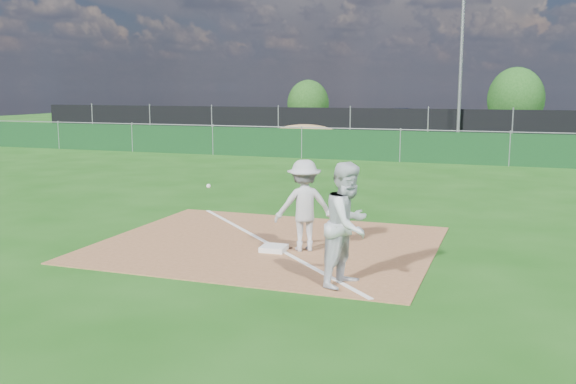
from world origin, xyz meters
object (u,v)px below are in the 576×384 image
Objects in this scene: light_pole at (461,63)px; tree_mid at (516,99)px; car_left at (350,122)px; runner at (348,224)px; play_at_first at (304,205)px; car_mid at (405,123)px; first_base at (274,248)px; tree_left at (308,104)px; car_right at (547,128)px.

light_pole is 11.13m from tree_mid.
light_pole reaches higher than car_left.
car_left is (-6.66, 4.81, -3.20)m from light_pole.
light_pole is at bearing 17.16° from runner.
car_mid is at bearing 95.72° from play_at_first.
first_base is 0.13× the size of tree_left.
light_pole reaches higher than car_right.
car_mid is (-3.90, 28.48, -0.07)m from runner.
first_base is 0.08× the size of car_mid.
play_at_first is 33.09m from tree_left.
tree_mid is at bearing -37.38° from car_mid.
runner reaches higher than car_right.
light_pole reaches higher than runner.
play_at_first is 26.96m from car_mid.
runner reaches higher than car_mid.
tree_left reaches higher than car_left.
tree_mid is (13.34, 1.11, 0.39)m from tree_left.
tree_mid is (3.75, 32.83, 2.05)m from first_base.
play_at_first is at bearing -91.88° from light_pole.
light_pole is at bearing 88.12° from play_at_first.
tree_mid is at bearing 4.74° from tree_left.
car_left is 0.95× the size of car_right.
light_pole is 7.20m from car_right.
car_left is 3.26m from car_mid.
car_right is (10.91, -0.03, -0.08)m from car_left.
runner is at bearing 171.38° from car_right.
light_pole is 1.94× the size of tree_mid.
play_at_first reaches higher than first_base.
tree_left is (-15.04, 4.77, 1.01)m from car_right.
light_pole reaches higher than tree_left.
tree_left is (-10.79, 9.56, -2.27)m from light_pole.
play_at_first is at bearing 52.16° from runner.
first_base is at bearing -96.52° from tree_mid.
tree_mid reaches higher than first_base.
first_base is at bearing -176.55° from car_left.
car_right is at bearing -17.60° from tree_left.
light_pole is at bearing -103.42° from tree_mid.
tree_left is at bearing 66.09° from car_mid.
light_pole is at bearing -41.53° from tree_left.
first_base is 2.37m from runner.
tree_left is at bearing 106.82° from first_base.
car_mid is 1.03× the size of car_right.
car_left is at bearing 30.11° from runner.
car_mid is 8.40m from tree_mid.
runner is at bearing -71.20° from tree_left.
play_at_first is at bearing -95.72° from tree_mid.
light_pole is 1.65× the size of car_right.
car_right is at bearing -73.82° from tree_mid.
car_right is (5.46, 26.95, 0.65)m from first_base.
car_mid is 8.79m from tree_left.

